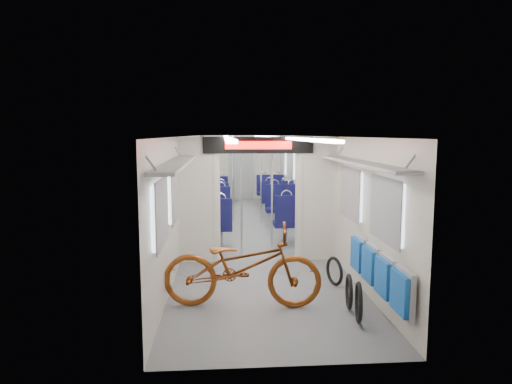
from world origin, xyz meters
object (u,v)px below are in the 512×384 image
Objects in this scene: bicycle at (242,266)px; stanchion_near_left at (241,197)px; seat_bay_near_right at (290,209)px; stanchion_far_left at (233,180)px; seat_bay_far_left at (213,194)px; seat_bay_far_right at (274,192)px; bike_hoop_a at (359,304)px; stanchion_far_right at (261,180)px; bike_hoop_c at (334,273)px; stanchion_near_right at (272,193)px; flip_bench at (378,271)px; seat_bay_near_left at (210,212)px; bike_hoop_b at (349,293)px.

stanchion_near_left reaches higher than bicycle.
stanchion_far_left is at bearing 133.19° from seat_bay_near_right.
seat_bay_far_left is 1.90m from seat_bay_far_right.
bike_hoop_a is 6.61m from stanchion_far_right.
bicycle is at bearing -106.10° from seat_bay_near_right.
bike_hoop_c is at bearing -87.92° from seat_bay_near_right.
stanchion_near_left is 3.25m from stanchion_far_right.
stanchion_far_right reaches higher than seat_bay_far_left.
seat_bay_far_left is 2.30m from stanchion_far_right.
stanchion_near_left is (-1.23, -5.34, 0.60)m from seat_bay_far_right.
stanchion_near_left is at bearing -140.79° from stanchion_near_right.
stanchion_far_left reaches higher than bicycle.
flip_bench is 5.23m from seat_bay_near_left.
stanchion_far_left reaches higher than bike_hoop_b.
seat_bay_near_right is 2.00m from stanchion_far_left.
stanchion_far_left is 0.74m from stanchion_far_right.
bike_hoop_a is 1.13× the size of bike_hoop_c.
stanchion_near_left is at bearing -101.43° from stanchion_far_right.
bike_hoop_b is 8.12m from seat_bay_far_left.
seat_bay_far_right is at bearing 83.17° from stanchion_near_right.
bike_hoop_b is 6.43m from stanchion_far_left.
stanchion_far_left is (-1.31, -2.01, 0.60)m from seat_bay_far_right.
seat_bay_near_right reaches higher than bike_hoop_c.
bike_hoop_b is 0.21× the size of seat_bay_near_left.
stanchion_near_left reaches higher than seat_bay_far_right.
stanchion_far_right is at bearing -10.53° from stanchion_far_left.
stanchion_far_right is at bearing 95.99° from bike_hoop_a.
bike_hoop_a is at bearing -84.01° from stanchion_far_right.
stanchion_far_right is at bearing -0.71° from bicycle.
stanchion_near_right is at bearing -75.23° from stanchion_far_left.
flip_bench is 1.00× the size of seat_bay_far_right.
stanchion_far_right is (-0.01, 2.66, 0.00)m from stanchion_near_right.
seat_bay_near_right is (-0.42, 5.00, -0.01)m from flip_bench.
seat_bay_near_left is at bearing 119.50° from bike_hoop_c.
seat_bay_far_right is at bearing 90.67° from bike_hoop_a.
stanchion_near_right reaches higher than seat_bay_near_left.
bike_hoop_c is 0.22× the size of seat_bay_far_left.
stanchion_far_left is (-1.42, 6.21, 0.93)m from bike_hoop_b.
seat_bay_far_left is 0.91× the size of stanchion_near_right.
stanchion_near_right is (-0.68, 3.85, 0.92)m from bike_hoop_a.
stanchion_far_left is (0.56, 1.69, 0.58)m from seat_bay_near_left.
stanchion_near_left is (-1.33, 2.88, 0.93)m from bike_hoop_b.
seat_bay_far_right is (1.87, 0.34, 0.00)m from seat_bay_far_left.
stanchion_near_right reaches higher than seat_bay_far_left.
seat_bay_far_left is 0.91× the size of stanchion_far_right.
flip_bench is at bearing -85.21° from seat_bay_near_right.
stanchion_near_left reaches higher than bike_hoop_a.
stanchion_near_left is at bearing -102.94° from seat_bay_far_right.
stanchion_far_left is (-0.09, 3.33, 0.00)m from stanchion_near_left.
bike_hoop_b is at bearing -92.23° from bike_hoop_c.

